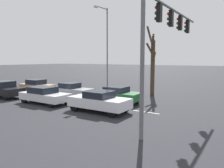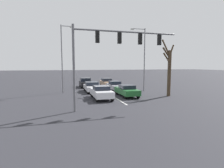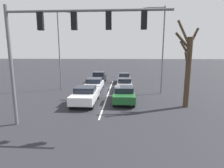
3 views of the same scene
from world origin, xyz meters
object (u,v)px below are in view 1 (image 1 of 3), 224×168
(car_gray_leftlane_second, at_px, (71,90))
(car_black_midlane_third, at_px, (4,89))
(traffic_signal_gantry, at_px, (166,30))
(bare_tree_near, at_px, (152,63))
(car_darkgreen_leftlane_front, at_px, (116,94))
(car_silver_midlane_second, at_px, (44,95))
(car_white_midlane_front, at_px, (99,101))
(car_tan_leftlane_third, at_px, (37,86))
(street_lamp_left_shoulder, at_px, (106,45))

(car_gray_leftlane_second, xyz_separation_m, car_black_midlane_third, (3.85, -5.37, 0.11))
(traffic_signal_gantry, bearing_deg, bare_tree_near, -153.31)
(car_gray_leftlane_second, distance_m, traffic_signal_gantry, 12.40)
(car_black_midlane_third, bearing_deg, car_gray_leftlane_second, 125.61)
(car_darkgreen_leftlane_front, height_order, traffic_signal_gantry, traffic_signal_gantry)
(car_gray_leftlane_second, xyz_separation_m, car_silver_midlane_second, (3.67, 0.36, 0.03))
(traffic_signal_gantry, bearing_deg, car_black_midlane_third, -89.53)
(car_silver_midlane_second, height_order, bare_tree_near, bare_tree_near)
(car_gray_leftlane_second, bearing_deg, car_white_midlane_front, 59.70)
(bare_tree_near, bearing_deg, car_white_midlane_front, -3.51)
(car_tan_leftlane_third, xyz_separation_m, car_black_midlane_third, (3.85, -0.07, 0.08))
(car_silver_midlane_second, distance_m, traffic_signal_gantry, 11.49)
(car_white_midlane_front, distance_m, car_silver_midlane_second, 5.65)
(car_darkgreen_leftlane_front, bearing_deg, bare_tree_near, 166.30)
(traffic_signal_gantry, xyz_separation_m, street_lamp_left_shoulder, (-7.51, -9.27, -0.09))
(bare_tree_near, bearing_deg, car_gray_leftlane_second, -52.94)
(car_darkgreen_leftlane_front, xyz_separation_m, car_silver_midlane_second, (3.55, -4.94, -0.00))
(car_darkgreen_leftlane_front, xyz_separation_m, traffic_signal_gantry, (3.60, 5.58, 4.64))
(car_silver_midlane_second, relative_size, car_tan_leftlane_third, 1.04)
(car_tan_leftlane_third, height_order, car_black_midlane_third, car_black_midlane_third)
(car_gray_leftlane_second, bearing_deg, street_lamp_left_shoulder, 157.01)
(car_silver_midlane_second, xyz_separation_m, street_lamp_left_shoulder, (-7.46, 1.25, 4.54))
(car_tan_leftlane_third, bearing_deg, car_gray_leftlane_second, 89.97)
(car_darkgreen_leftlane_front, relative_size, car_white_midlane_front, 0.99)
(car_gray_leftlane_second, distance_m, street_lamp_left_shoulder, 6.15)
(car_white_midlane_front, xyz_separation_m, car_black_midlane_third, (0.34, -11.38, 0.04))
(car_darkgreen_leftlane_front, bearing_deg, car_gray_leftlane_second, -91.27)
(bare_tree_near, bearing_deg, car_black_midlane_third, -53.59)
(car_darkgreen_leftlane_front, distance_m, car_tan_leftlane_third, 10.60)
(car_white_midlane_front, distance_m, bare_tree_near, 8.85)
(car_black_midlane_third, xyz_separation_m, street_lamp_left_shoulder, (-7.64, 6.98, 4.46))
(car_silver_midlane_second, height_order, car_black_midlane_third, car_black_midlane_third)
(car_tan_leftlane_third, bearing_deg, car_white_midlane_front, 72.74)
(car_white_midlane_front, bearing_deg, car_silver_midlane_second, -88.42)
(car_white_midlane_front, relative_size, street_lamp_left_shoulder, 0.48)
(car_white_midlane_front, relative_size, traffic_signal_gantry, 0.47)
(car_darkgreen_leftlane_front, bearing_deg, car_silver_midlane_second, -54.28)
(car_darkgreen_leftlane_front, relative_size, car_tan_leftlane_third, 1.02)
(car_gray_leftlane_second, relative_size, car_silver_midlane_second, 0.99)
(car_silver_midlane_second, bearing_deg, car_black_midlane_third, -88.20)
(traffic_signal_gantry, relative_size, bare_tree_near, 1.34)
(car_white_midlane_front, bearing_deg, bare_tree_near, 176.49)
(car_tan_leftlane_third, height_order, street_lamp_left_shoulder, street_lamp_left_shoulder)
(traffic_signal_gantry, bearing_deg, street_lamp_left_shoulder, -129.01)
(car_black_midlane_third, bearing_deg, car_white_midlane_front, 91.69)
(car_darkgreen_leftlane_front, bearing_deg, traffic_signal_gantry, 57.19)
(traffic_signal_gantry, bearing_deg, car_darkgreen_leftlane_front, -122.81)
(car_darkgreen_leftlane_front, xyz_separation_m, street_lamp_left_shoulder, (-3.91, -3.69, 4.54))
(car_gray_leftlane_second, relative_size, bare_tree_near, 0.64)
(car_white_midlane_front, distance_m, street_lamp_left_shoulder, 9.64)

